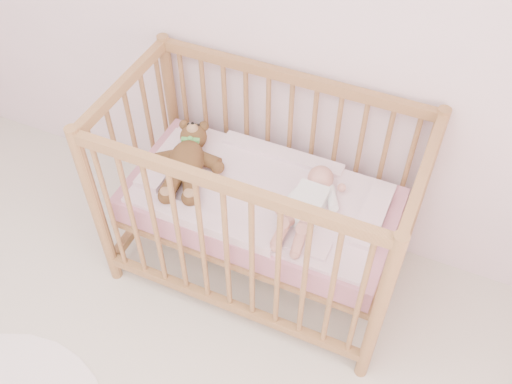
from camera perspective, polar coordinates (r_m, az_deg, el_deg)
The scene contains 5 objects.
crib at distance 2.60m, azimuth 0.44°, elevation -1.03°, with size 1.36×0.76×1.00m, color #B2834B, non-canonical shape.
mattress at distance 2.62m, azimuth 0.44°, elevation -1.25°, with size 1.22×0.62×0.13m, color pink.
blanket at distance 2.56m, azimuth 0.45°, elevation -0.15°, with size 1.10×0.58×0.06m, color pink, non-canonical shape.
baby at distance 2.44m, azimuth 5.23°, elevation -0.90°, with size 0.25×0.52×0.13m, color white, non-canonical shape.
teddy_bear at distance 2.61m, azimuth -6.98°, elevation 3.18°, with size 0.36×0.51×0.14m, color brown, non-canonical shape.
Camera 1 is at (0.85, 0.02, 2.46)m, focal length 40.00 mm.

